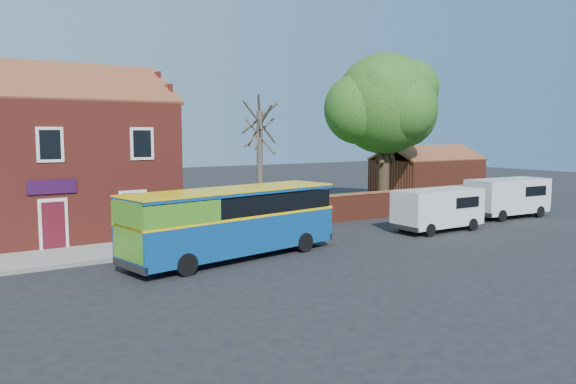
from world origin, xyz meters
TOP-DOWN VIEW (x-y plane):
  - ground at (0.00, 0.00)m, footprint 120.00×120.00m
  - pavement at (-7.00, 5.75)m, footprint 18.00×3.50m
  - kerb at (-7.00, 4.00)m, footprint 18.00×0.15m
  - grass_strip at (13.00, 13.00)m, footprint 26.00×12.00m
  - shop_building at (-7.02, 11.50)m, footprint 12.30×8.13m
  - boundary_wall at (13.00, 7.00)m, footprint 22.00×0.38m
  - outbuilding at (22.00, 13.00)m, footprint 8.20×5.06m
  - bus at (-1.48, 1.88)m, footprint 9.62×3.97m
  - van_near at (10.78, 1.83)m, footprint 4.97×2.10m
  - van_far at (17.94, 2.77)m, footprint 5.43×2.46m
  - large_tree at (14.89, 10.49)m, footprint 8.57×6.78m
  - bare_tree at (5.49, 11.14)m, footprint 2.63×3.13m

SIDE VIEW (x-z plane):
  - ground at x=0.00m, z-range 0.00..0.00m
  - grass_strip at x=13.00m, z-range 0.00..0.04m
  - pavement at x=-7.00m, z-range 0.00..0.12m
  - kerb at x=-7.00m, z-range 0.00..0.14m
  - boundary_wall at x=13.00m, z-range 0.01..1.61m
  - van_near at x=10.78m, z-range 0.13..2.31m
  - van_far at x=17.94m, z-range 0.14..2.47m
  - outbuilding at x=22.00m, z-range -0.48..3.69m
  - bus at x=-1.48m, z-range 0.20..3.05m
  - shop_building at x=-7.02m, z-range -1.84..8.66m
  - bare_tree at x=5.49m, z-range 0.09..7.10m
  - large_tree at x=14.89m, z-range 1.62..12.07m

